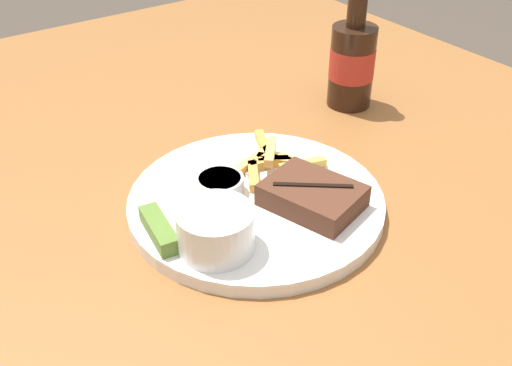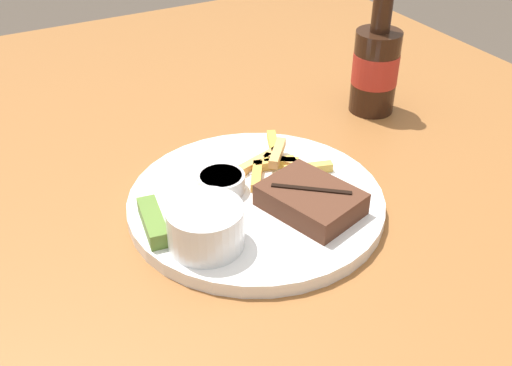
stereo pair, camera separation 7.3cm
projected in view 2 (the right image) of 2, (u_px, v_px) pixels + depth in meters
dining_table at (256, 247)px, 0.79m from camera, size 1.56×1.28×0.77m
dinner_plate at (256, 202)px, 0.75m from camera, size 0.32×0.32×0.02m
steak_portion at (311, 199)px, 0.71m from camera, size 0.13×0.11×0.03m
fries_pile at (276, 161)px, 0.80m from camera, size 0.12×0.12×0.02m
coleslaw_cup at (205, 224)px, 0.65m from camera, size 0.09×0.09×0.05m
dipping_sauce_cup at (221, 182)px, 0.75m from camera, size 0.06×0.06×0.02m
pickle_spear at (152, 220)px, 0.69m from camera, size 0.08×0.03×0.02m
fork_utensil at (252, 159)px, 0.81m from camera, size 0.13×0.07×0.00m
beer_bottle at (376, 66)px, 0.93m from camera, size 0.07×0.07×0.21m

